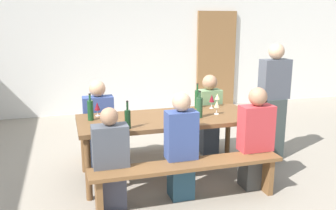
# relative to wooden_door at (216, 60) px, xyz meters

# --- Properties ---
(ground_plane) EXTENTS (24.00, 24.00, 0.00)m
(ground_plane) POSITION_rel_wooden_door_xyz_m (-2.10, -3.34, -1.05)
(ground_plane) COLOR gray
(back_wall) EXTENTS (14.00, 0.20, 3.20)m
(back_wall) POSITION_rel_wooden_door_xyz_m (-2.10, 0.14, 0.55)
(back_wall) COLOR silver
(back_wall) RESTS_ON ground
(wooden_door) EXTENTS (0.90, 0.06, 2.10)m
(wooden_door) POSITION_rel_wooden_door_xyz_m (0.00, 0.00, 0.00)
(wooden_door) COLOR olive
(wooden_door) RESTS_ON ground
(tasting_table) EXTENTS (2.16, 0.89, 0.75)m
(tasting_table) POSITION_rel_wooden_door_xyz_m (-2.10, -3.34, -0.37)
(tasting_table) COLOR brown
(tasting_table) RESTS_ON ground
(bench_near) EXTENTS (2.06, 0.30, 0.45)m
(bench_near) POSITION_rel_wooden_door_xyz_m (-2.10, -4.08, -0.69)
(bench_near) COLOR brown
(bench_near) RESTS_ON ground
(bench_far) EXTENTS (2.06, 0.30, 0.45)m
(bench_far) POSITION_rel_wooden_door_xyz_m (-2.10, -2.59, -0.69)
(bench_far) COLOR brown
(bench_far) RESTS_ON ground
(wine_bottle_0) EXTENTS (0.08, 0.08, 0.33)m
(wine_bottle_0) POSITION_rel_wooden_door_xyz_m (-1.74, -3.46, -0.17)
(wine_bottle_0) COLOR #234C2D
(wine_bottle_0) RESTS_ON tasting_table
(wine_bottle_1) EXTENTS (0.07, 0.07, 0.32)m
(wine_bottle_1) POSITION_rel_wooden_door_xyz_m (-3.01, -3.22, -0.18)
(wine_bottle_1) COLOR #194723
(wine_bottle_1) RESTS_ON tasting_table
(wine_bottle_2) EXTENTS (0.07, 0.07, 0.34)m
(wine_bottle_2) POSITION_rel_wooden_door_xyz_m (-1.60, -3.00, -0.17)
(wine_bottle_2) COLOR #194723
(wine_bottle_2) RESTS_ON tasting_table
(wine_bottle_3) EXTENTS (0.07, 0.07, 0.31)m
(wine_bottle_3) POSITION_rel_wooden_door_xyz_m (-2.65, -3.67, -0.19)
(wine_bottle_3) COLOR #143319
(wine_bottle_3) RESTS_ON tasting_table
(wine_glass_0) EXTENTS (0.07, 0.07, 0.17)m
(wine_glass_0) POSITION_rel_wooden_door_xyz_m (-1.48, -3.38, -0.18)
(wine_glass_0) COLOR silver
(wine_glass_0) RESTS_ON tasting_table
(wine_glass_1) EXTENTS (0.07, 0.07, 0.19)m
(wine_glass_1) POSITION_rel_wooden_door_xyz_m (-1.42, -3.07, -0.17)
(wine_glass_1) COLOR silver
(wine_glass_1) RESTS_ON tasting_table
(wine_glass_2) EXTENTS (0.07, 0.07, 0.17)m
(wine_glass_2) POSITION_rel_wooden_door_xyz_m (-2.91, -3.04, -0.18)
(wine_glass_2) COLOR silver
(wine_glass_2) RESTS_ON tasting_table
(wine_glass_3) EXTENTS (0.07, 0.07, 0.17)m
(wine_glass_3) POSITION_rel_wooden_door_xyz_m (-1.29, -2.98, -0.17)
(wine_glass_3) COLOR silver
(wine_glass_3) RESTS_ON tasting_table
(seated_guest_near_0) EXTENTS (0.36, 0.24, 1.06)m
(seated_guest_near_0) POSITION_rel_wooden_door_xyz_m (-2.88, -3.93, -0.55)
(seated_guest_near_0) COLOR #454758
(seated_guest_near_0) RESTS_ON ground
(seated_guest_near_1) EXTENTS (0.33, 0.24, 1.17)m
(seated_guest_near_1) POSITION_rel_wooden_door_xyz_m (-2.13, -3.93, -0.49)
(seated_guest_near_1) COLOR #274B62
(seated_guest_near_1) RESTS_ON ground
(seated_guest_near_2) EXTENTS (0.38, 0.24, 1.18)m
(seated_guest_near_2) POSITION_rel_wooden_door_xyz_m (-1.24, -3.93, -0.49)
(seated_guest_near_2) COLOR #3F4140
(seated_guest_near_2) RESTS_ON ground
(seated_guest_far_0) EXTENTS (0.39, 0.24, 1.14)m
(seated_guest_far_0) POSITION_rel_wooden_door_xyz_m (-2.88, -2.74, -0.50)
(seated_guest_far_0) COLOR #354664
(seated_guest_far_0) RESTS_ON ground
(seated_guest_far_1) EXTENTS (0.33, 0.24, 1.15)m
(seated_guest_far_1) POSITION_rel_wooden_door_xyz_m (-1.31, -2.74, -0.49)
(seated_guest_far_1) COLOR #414D5D
(seated_guest_far_1) RESTS_ON ground
(standing_host) EXTENTS (0.39, 0.24, 1.60)m
(standing_host) POSITION_rel_wooden_door_xyz_m (-0.55, -3.19, -0.27)
(standing_host) COLOR #394341
(standing_host) RESTS_ON ground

